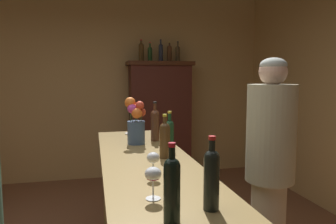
{
  "coord_description": "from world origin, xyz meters",
  "views": [
    {
      "loc": [
        0.09,
        -1.98,
        1.55
      ],
      "look_at": [
        0.69,
        0.56,
        1.27
      ],
      "focal_mm": 33.7,
      "sensor_mm": 36.0,
      "label": 1
    }
  ],
  "objects_px": {
    "wine_glass_front": "(153,159)",
    "cheese_plate": "(133,134)",
    "display_cabinet": "(160,119)",
    "display_bottle_left": "(141,51)",
    "wine_bottle_riesling": "(170,133)",
    "display_bottle_center": "(161,52)",
    "wine_bottle_malbec": "(211,176)",
    "bartender": "(270,170)",
    "display_bottle_midright": "(169,53)",
    "flower_arrangement": "(136,122)",
    "wine_bottle_rose": "(155,124)",
    "wine_bottle_syrah": "(172,187)",
    "display_bottle_midleft": "(150,53)",
    "wine_bottle_pinot": "(165,138)",
    "wine_glass_mid": "(153,176)",
    "display_bottle_right": "(178,53)"
  },
  "relations": [
    {
      "from": "wine_bottle_rose",
      "to": "bartender",
      "type": "xyz_separation_m",
      "value": [
        0.63,
        -0.8,
        -0.22
      ]
    },
    {
      "from": "wine_bottle_syrah",
      "to": "bartender",
      "type": "distance_m",
      "value": 1.17
    },
    {
      "from": "wine_bottle_malbec",
      "to": "display_bottle_midright",
      "type": "height_order",
      "value": "display_bottle_midright"
    },
    {
      "from": "wine_glass_mid",
      "to": "display_bottle_right",
      "type": "distance_m",
      "value": 3.51
    },
    {
      "from": "wine_bottle_syrah",
      "to": "cheese_plate",
      "type": "relative_size",
      "value": 2.07
    },
    {
      "from": "flower_arrangement",
      "to": "display_bottle_left",
      "type": "bearing_deg",
      "value": 80.12
    },
    {
      "from": "display_cabinet",
      "to": "wine_bottle_riesling",
      "type": "xyz_separation_m",
      "value": [
        -0.41,
        -2.34,
        0.2
      ]
    },
    {
      "from": "display_cabinet",
      "to": "wine_bottle_syrah",
      "type": "relative_size",
      "value": 5.74
    },
    {
      "from": "flower_arrangement",
      "to": "display_bottle_midleft",
      "type": "bearing_deg",
      "value": 76.66
    },
    {
      "from": "wine_bottle_malbec",
      "to": "wine_bottle_rose",
      "type": "bearing_deg",
      "value": 88.17
    },
    {
      "from": "wine_glass_front",
      "to": "display_bottle_left",
      "type": "xyz_separation_m",
      "value": [
        0.39,
        2.98,
        0.82
      ]
    },
    {
      "from": "display_bottle_midleft",
      "to": "bartender",
      "type": "height_order",
      "value": "display_bottle_midleft"
    },
    {
      "from": "wine_glass_front",
      "to": "wine_glass_mid",
      "type": "height_order",
      "value": "wine_glass_mid"
    },
    {
      "from": "display_cabinet",
      "to": "flower_arrangement",
      "type": "xyz_separation_m",
      "value": [
        -0.63,
        -2.06,
        0.26
      ]
    },
    {
      "from": "wine_bottle_malbec",
      "to": "bartender",
      "type": "bearing_deg",
      "value": 44.49
    },
    {
      "from": "wine_glass_front",
      "to": "wine_glass_mid",
      "type": "distance_m",
      "value": 0.3
    },
    {
      "from": "wine_glass_mid",
      "to": "display_cabinet",
      "type": "bearing_deg",
      "value": 77.63
    },
    {
      "from": "wine_bottle_syrah",
      "to": "display_bottle_midleft",
      "type": "relative_size",
      "value": 1.11
    },
    {
      "from": "display_cabinet",
      "to": "display_bottle_center",
      "type": "relative_size",
      "value": 5.48
    },
    {
      "from": "wine_bottle_riesling",
      "to": "wine_glass_front",
      "type": "height_order",
      "value": "wine_bottle_riesling"
    },
    {
      "from": "wine_bottle_malbec",
      "to": "display_bottle_midleft",
      "type": "relative_size",
      "value": 1.11
    },
    {
      "from": "wine_bottle_rose",
      "to": "wine_glass_front",
      "type": "bearing_deg",
      "value": -101.58
    },
    {
      "from": "wine_glass_front",
      "to": "flower_arrangement",
      "type": "height_order",
      "value": "flower_arrangement"
    },
    {
      "from": "wine_glass_front",
      "to": "display_bottle_midleft",
      "type": "distance_m",
      "value": 3.12
    },
    {
      "from": "wine_glass_front",
      "to": "cheese_plate",
      "type": "relative_size",
      "value": 0.97
    },
    {
      "from": "wine_bottle_pinot",
      "to": "display_bottle_midleft",
      "type": "xyz_separation_m",
      "value": [
        0.36,
        2.57,
        0.77
      ]
    },
    {
      "from": "flower_arrangement",
      "to": "wine_bottle_riesling",
      "type": "bearing_deg",
      "value": -51.47
    },
    {
      "from": "wine_bottle_rose",
      "to": "display_bottle_center",
      "type": "height_order",
      "value": "display_bottle_center"
    },
    {
      "from": "wine_bottle_riesling",
      "to": "wine_glass_front",
      "type": "bearing_deg",
      "value": -111.21
    },
    {
      "from": "wine_bottle_pinot",
      "to": "flower_arrangement",
      "type": "relative_size",
      "value": 0.78
    },
    {
      "from": "display_bottle_center",
      "to": "display_cabinet",
      "type": "bearing_deg",
      "value": 180.0
    },
    {
      "from": "display_bottle_center",
      "to": "bartender",
      "type": "xyz_separation_m",
      "value": [
        0.16,
        -2.77,
        -1.0
      ]
    },
    {
      "from": "display_cabinet",
      "to": "wine_bottle_malbec",
      "type": "xyz_separation_m",
      "value": [
        -0.5,
        -3.44,
        0.22
      ]
    },
    {
      "from": "display_cabinet",
      "to": "display_bottle_left",
      "type": "relative_size",
      "value": 5.66
    },
    {
      "from": "wine_bottle_syrah",
      "to": "wine_glass_mid",
      "type": "distance_m",
      "value": 0.25
    },
    {
      "from": "display_bottle_left",
      "to": "bartender",
      "type": "distance_m",
      "value": 2.98
    },
    {
      "from": "display_cabinet",
      "to": "wine_glass_front",
      "type": "height_order",
      "value": "display_cabinet"
    },
    {
      "from": "wine_glass_mid",
      "to": "display_bottle_right",
      "type": "relative_size",
      "value": 0.5
    },
    {
      "from": "display_bottle_midright",
      "to": "display_bottle_right",
      "type": "bearing_deg",
      "value": -0.0
    },
    {
      "from": "wine_bottle_riesling",
      "to": "display_bottle_center",
      "type": "height_order",
      "value": "display_bottle_center"
    },
    {
      "from": "display_bottle_center",
      "to": "display_bottle_midright",
      "type": "relative_size",
      "value": 1.11
    },
    {
      "from": "display_bottle_midright",
      "to": "display_bottle_left",
      "type": "bearing_deg",
      "value": 180.0
    },
    {
      "from": "wine_bottle_rose",
      "to": "wine_glass_mid",
      "type": "distance_m",
      "value": 1.33
    },
    {
      "from": "flower_arrangement",
      "to": "display_bottle_center",
      "type": "distance_m",
      "value": 2.29
    },
    {
      "from": "display_bottle_midright",
      "to": "bartender",
      "type": "relative_size",
      "value": 0.17
    },
    {
      "from": "display_bottle_midleft",
      "to": "display_bottle_midright",
      "type": "distance_m",
      "value": 0.29
    },
    {
      "from": "wine_bottle_syrah",
      "to": "bartender",
      "type": "height_order",
      "value": "bartender"
    },
    {
      "from": "wine_glass_front",
      "to": "display_bottle_midright",
      "type": "distance_m",
      "value": 3.19
    },
    {
      "from": "display_bottle_right",
      "to": "display_bottle_center",
      "type": "bearing_deg",
      "value": 180.0
    },
    {
      "from": "wine_bottle_syrah",
      "to": "wine_glass_front",
      "type": "bearing_deg",
      "value": 86.86
    }
  ]
}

